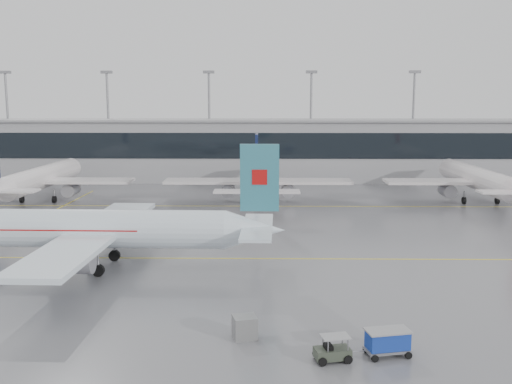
{
  "coord_description": "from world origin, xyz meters",
  "views": [
    {
      "loc": [
        1.06,
        -56.25,
        15.6
      ],
      "look_at": [
        0.0,
        12.0,
        5.0
      ],
      "focal_mm": 40.0,
      "sensor_mm": 36.0,
      "label": 1
    }
  ],
  "objects_px": {
    "air_canada_jet": "(93,229)",
    "baggage_cart": "(388,341)",
    "baggage_tug": "(332,352)",
    "gse_unit": "(245,327)"
  },
  "relations": [
    {
      "from": "air_canada_jet",
      "to": "baggage_cart",
      "type": "distance_m",
      "value": 30.67
    },
    {
      "from": "air_canada_jet",
      "to": "baggage_tug",
      "type": "distance_m",
      "value": 28.56
    },
    {
      "from": "air_canada_jet",
      "to": "gse_unit",
      "type": "height_order",
      "value": "air_canada_jet"
    },
    {
      "from": "baggage_tug",
      "to": "gse_unit",
      "type": "height_order",
      "value": "baggage_tug"
    },
    {
      "from": "air_canada_jet",
      "to": "baggage_cart",
      "type": "bearing_deg",
      "value": 143.22
    },
    {
      "from": "baggage_cart",
      "to": "gse_unit",
      "type": "height_order",
      "value": "baggage_cart"
    },
    {
      "from": "air_canada_jet",
      "to": "gse_unit",
      "type": "relative_size",
      "value": 24.54
    },
    {
      "from": "air_canada_jet",
      "to": "gse_unit",
      "type": "bearing_deg",
      "value": 134.04
    },
    {
      "from": "gse_unit",
      "to": "air_canada_jet",
      "type": "bearing_deg",
      "value": 118.28
    },
    {
      "from": "baggage_tug",
      "to": "baggage_cart",
      "type": "xyz_separation_m",
      "value": [
        3.52,
        0.76,
        0.44
      ]
    }
  ]
}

